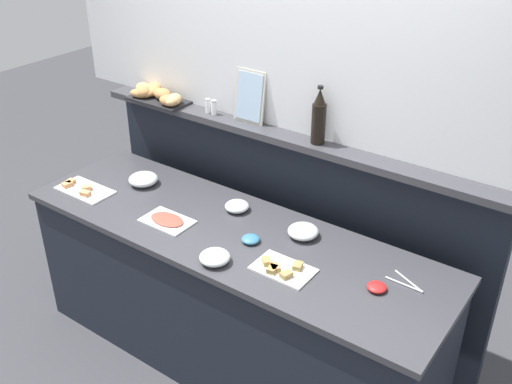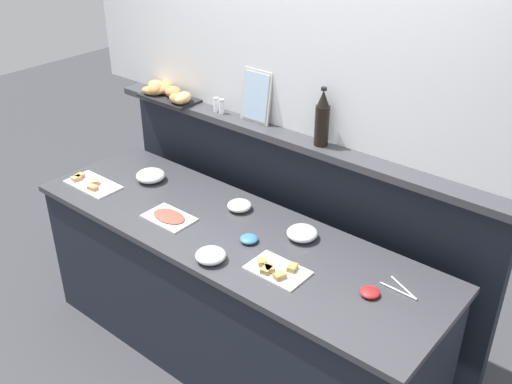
# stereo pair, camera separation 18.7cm
# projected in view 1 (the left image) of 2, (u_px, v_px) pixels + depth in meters

# --- Properties ---
(ground_plane) EXTENTS (12.00, 12.00, 0.00)m
(ground_plane) POSITION_uv_depth(u_px,v_px,m) (287.00, 303.00, 3.99)
(ground_plane) COLOR #38383D
(buffet_counter) EXTENTS (2.41, 0.74, 0.89)m
(buffet_counter) POSITION_uv_depth(u_px,v_px,m) (231.00, 297.00, 3.34)
(buffet_counter) COLOR black
(buffet_counter) RESTS_ON ground_plane
(back_ledge_unit) EXTENTS (2.54, 0.22, 1.28)m
(back_ledge_unit) POSITION_uv_depth(u_px,v_px,m) (285.00, 221.00, 3.62)
(back_ledge_unit) COLOR black
(back_ledge_unit) RESTS_ON ground_plane
(upper_wall_panel) EXTENTS (3.14, 0.08, 1.32)m
(upper_wall_panel) POSITION_uv_depth(u_px,v_px,m) (294.00, 7.00, 3.02)
(upper_wall_panel) COLOR silver
(upper_wall_panel) RESTS_ON back_ledge_unit
(sandwich_platter_side) EXTENTS (0.29, 0.18, 0.04)m
(sandwich_platter_side) POSITION_uv_depth(u_px,v_px,m) (282.00, 269.00, 2.82)
(sandwich_platter_side) COLOR white
(sandwich_platter_side) RESTS_ON buffet_counter
(sandwich_platter_rear) EXTENTS (0.34, 0.19, 0.04)m
(sandwich_platter_rear) POSITION_uv_depth(u_px,v_px,m) (83.00, 189.00, 3.50)
(sandwich_platter_rear) COLOR white
(sandwich_platter_rear) RESTS_ON buffet_counter
(cold_cuts_platter) EXTENTS (0.28, 0.18, 0.02)m
(cold_cuts_platter) POSITION_uv_depth(u_px,v_px,m) (167.00, 220.00, 3.20)
(cold_cuts_platter) COLOR silver
(cold_cuts_platter) RESTS_ON buffet_counter
(glass_bowl_large) EXTENTS (0.18, 0.18, 0.07)m
(glass_bowl_large) POSITION_uv_depth(u_px,v_px,m) (143.00, 180.00, 3.56)
(glass_bowl_large) COLOR silver
(glass_bowl_large) RESTS_ON buffet_counter
(glass_bowl_medium) EXTENTS (0.15, 0.15, 0.06)m
(glass_bowl_medium) POSITION_uv_depth(u_px,v_px,m) (215.00, 258.00, 2.87)
(glass_bowl_medium) COLOR silver
(glass_bowl_medium) RESTS_ON buffet_counter
(glass_bowl_small) EXTENTS (0.16, 0.16, 0.06)m
(glass_bowl_small) POSITION_uv_depth(u_px,v_px,m) (303.00, 232.00, 3.06)
(glass_bowl_small) COLOR silver
(glass_bowl_small) RESTS_ON buffet_counter
(glass_bowl_extra) EXTENTS (0.14, 0.14, 0.05)m
(glass_bowl_extra) POSITION_uv_depth(u_px,v_px,m) (237.00, 207.00, 3.30)
(glass_bowl_extra) COLOR silver
(glass_bowl_extra) RESTS_ON buffet_counter
(condiment_bowl_dark) EXTENTS (0.09, 0.09, 0.03)m
(condiment_bowl_dark) POSITION_uv_depth(u_px,v_px,m) (377.00, 287.00, 2.69)
(condiment_bowl_dark) COLOR red
(condiment_bowl_dark) RESTS_ON buffet_counter
(condiment_bowl_red) EXTENTS (0.10, 0.10, 0.03)m
(condiment_bowl_red) POSITION_uv_depth(u_px,v_px,m) (251.00, 239.00, 3.03)
(condiment_bowl_red) COLOR teal
(condiment_bowl_red) RESTS_ON buffet_counter
(serving_tongs) EXTENTS (0.19, 0.09, 0.01)m
(serving_tongs) POSITION_uv_depth(u_px,v_px,m) (407.00, 283.00, 2.73)
(serving_tongs) COLOR #B7BABF
(serving_tongs) RESTS_ON buffet_counter
(wine_bottle_dark) EXTENTS (0.08, 0.08, 0.32)m
(wine_bottle_dark) POSITION_uv_depth(u_px,v_px,m) (319.00, 118.00, 3.08)
(wine_bottle_dark) COLOR black
(wine_bottle_dark) RESTS_ON back_ledge_unit
(salt_shaker) EXTENTS (0.03, 0.03, 0.09)m
(salt_shaker) POSITION_uv_depth(u_px,v_px,m) (208.00, 106.00, 3.51)
(salt_shaker) COLOR white
(salt_shaker) RESTS_ON back_ledge_unit
(pepper_shaker) EXTENTS (0.03, 0.03, 0.09)m
(pepper_shaker) POSITION_uv_depth(u_px,v_px,m) (214.00, 107.00, 3.48)
(pepper_shaker) COLOR white
(pepper_shaker) RESTS_ON back_ledge_unit
(bread_basket) EXTENTS (0.44, 0.27, 0.08)m
(bread_basket) POSITION_uv_depth(u_px,v_px,m) (157.00, 94.00, 3.69)
(bread_basket) COLOR black
(bread_basket) RESTS_ON back_ledge_unit
(framed_picture) EXTENTS (0.20, 0.06, 0.30)m
(framed_picture) POSITION_uv_depth(u_px,v_px,m) (250.00, 96.00, 3.34)
(framed_picture) COLOR #B2AD9E
(framed_picture) RESTS_ON back_ledge_unit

